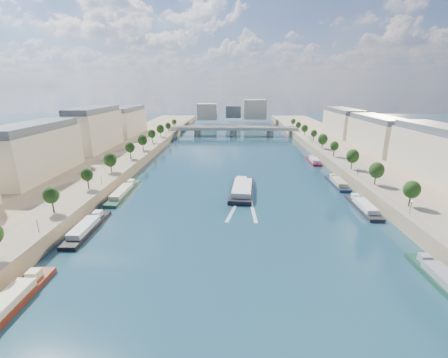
{
  "coord_description": "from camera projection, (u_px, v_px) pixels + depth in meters",
  "views": [
    {
      "loc": [
        -1.66,
        -40.0,
        42.11
      ],
      "look_at": [
        -4.79,
        79.16,
        5.0
      ],
      "focal_mm": 24.0,
      "sensor_mm": 36.0,
      "label": 1
    }
  ],
  "objects": [
    {
      "name": "pave_left",
      "position": [
        118.0,
        165.0,
        146.03
      ],
      "size": [
        14.0,
        520.0,
        0.1
      ],
      "primitive_type": "cube",
      "color": "gray",
      "rests_on": "quay_left"
    },
    {
      "name": "pave_right",
      "position": [
        354.0,
        167.0,
        143.17
      ],
      "size": [
        14.0,
        520.0,
        0.1
      ],
      "primitive_type": "cube",
      "color": "gray",
      "rests_on": "quay_right"
    },
    {
      "name": "quay_left",
      "position": [
        89.0,
        170.0,
        147.17
      ],
      "size": [
        44.0,
        520.0,
        5.0
      ],
      "primitive_type": "cube",
      "color": "#9E8460",
      "rests_on": "ground"
    },
    {
      "name": "bridge",
      "position": [
        234.0,
        130.0,
        263.49
      ],
      "size": [
        112.0,
        12.0,
        8.15
      ],
      "color": "#C1B79E",
      "rests_on": "ground"
    },
    {
      "name": "buildings_left",
      "position": [
        71.0,
        138.0,
        154.8
      ],
      "size": [
        16.0,
        226.0,
        23.2
      ],
      "color": "beige",
      "rests_on": "ground"
    },
    {
      "name": "lamps_left",
      "position": [
        120.0,
        165.0,
        135.56
      ],
      "size": [
        0.36,
        200.36,
        4.28
      ],
      "color": "black",
      "rests_on": "ground"
    },
    {
      "name": "buildings_right",
      "position": [
        404.0,
        139.0,
        150.53
      ],
      "size": [
        16.0,
        226.0,
        23.2
      ],
      "color": "beige",
      "rests_on": "ground"
    },
    {
      "name": "tour_barge",
      "position": [
        242.0,
        189.0,
        123.95
      ],
      "size": [
        11.67,
        31.88,
        4.24
      ],
      "rotation": [
        0.0,
        0.0,
        -0.09
      ],
      "color": "black",
      "rests_on": "ground"
    },
    {
      "name": "skyline",
      "position": [
        236.0,
        110.0,
        351.2
      ],
      "size": [
        79.0,
        42.0,
        22.0
      ],
      "color": "beige",
      "rests_on": "ground"
    },
    {
      "name": "wake",
      "position": [
        243.0,
        207.0,
        108.56
      ],
      "size": [
        10.74,
        26.03,
        0.04
      ],
      "color": "silver",
      "rests_on": "ground"
    },
    {
      "name": "moored_barges_left",
      "position": [
        66.0,
        249.0,
        79.3
      ],
      "size": [
        5.0,
        126.2,
        3.6
      ],
      "color": "#192138",
      "rests_on": "ground"
    },
    {
      "name": "moored_barges_right",
      "position": [
        370.0,
        213.0,
        101.74
      ],
      "size": [
        5.0,
        157.74,
        3.6
      ],
      "color": "black",
      "rests_on": "ground"
    },
    {
      "name": "quay_right",
      "position": [
        385.0,
        172.0,
        143.55
      ],
      "size": [
        44.0,
        520.0,
        5.0
      ],
      "primitive_type": "cube",
      "color": "#9E8460",
      "rests_on": "ground"
    },
    {
      "name": "lamps_right",
      "position": [
        342.0,
        159.0,
        147.24
      ],
      "size": [
        0.36,
        200.36,
        4.28
      ],
      "color": "black",
      "rests_on": "ground"
    },
    {
      "name": "ground",
      "position": [
        235.0,
        176.0,
        146.1
      ],
      "size": [
        700.0,
        700.0,
        0.0
      ],
      "primitive_type": "plane",
      "color": "#0C2535",
      "rests_on": "ground"
    },
    {
      "name": "trees_right",
      "position": [
        344.0,
        151.0,
        151.15
      ],
      "size": [
        4.8,
        268.8,
        8.26
      ],
      "color": "#382B1E",
      "rests_on": "ground"
    },
    {
      "name": "trees_left",
      "position": [
        123.0,
        154.0,
        146.28
      ],
      "size": [
        4.8,
        268.8,
        8.26
      ],
      "color": "#382B1E",
      "rests_on": "ground"
    }
  ]
}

